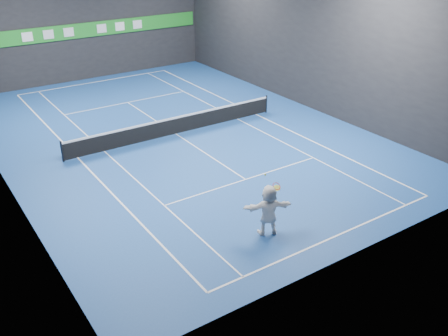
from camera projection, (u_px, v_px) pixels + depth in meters
ground at (176, 134)px, 27.14m from camera, size 26.00×26.00×0.00m
wall_back at (83, 15)px, 34.81m from camera, size 18.00×0.10×9.00m
wall_front at (374, 133)px, 15.48m from camera, size 18.00×0.10×9.00m
wall_right at (306, 32)px, 29.64m from camera, size 0.10×26.00×9.00m
baseline_near at (334, 237)px, 18.30m from camera, size 10.98×0.08×0.01m
baseline_far at (96, 82)px, 35.98m from camera, size 10.98×0.08×0.01m
sideline_doubles_left at (78, 158)px, 24.40m from camera, size 0.08×23.78×0.01m
sideline_doubles_right at (257, 115)px, 29.89m from camera, size 0.08×23.78×0.01m
sideline_singles_left at (105, 152)px, 25.09m from camera, size 0.06×23.78×0.01m
sideline_singles_right at (238, 119)px, 29.20m from camera, size 0.06×23.78×0.01m
service_line_near at (246, 179)px, 22.39m from camera, size 8.23×0.06×0.01m
service_line_far at (128, 102)px, 31.90m from camera, size 8.23×0.06×0.01m
center_service_line at (176, 134)px, 27.14m from camera, size 0.06×12.80×0.01m
player at (269, 210)px, 18.12m from camera, size 1.91×1.25×1.97m
tennis_ball at (265, 175)px, 17.54m from camera, size 0.07×0.07×0.07m
tennis_net at (176, 125)px, 26.90m from camera, size 12.50×0.10×1.07m
sponsor_banner at (85, 30)px, 35.21m from camera, size 17.64×0.11×1.00m
tennis_racket at (276, 188)px, 17.98m from camera, size 0.40×0.34×0.62m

